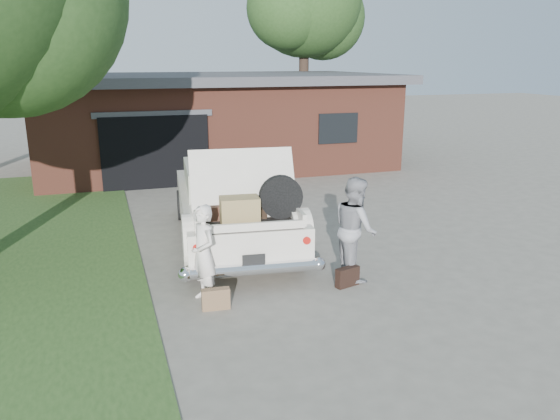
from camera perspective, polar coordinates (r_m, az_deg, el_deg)
name	(u,v)px	position (r m, az deg, el deg)	size (l,w,h in m)	color
ground	(290,277)	(9.98, 1.10, -6.98)	(90.00, 90.00, 0.00)	gray
house	(213,119)	(20.68, -7.06, 9.40)	(12.80, 7.80, 3.30)	brown
tree_right	(306,6)	(25.63, 2.75, 20.54)	(5.76, 5.01, 8.88)	#38281E
sedan	(232,204)	(11.61, -5.03, 0.63)	(2.84, 5.96, 2.26)	silver
woman_left	(203,254)	(8.85, -8.02, -4.55)	(0.59, 0.38, 1.60)	silver
woman_right	(355,228)	(9.76, 7.86, -1.88)	(0.90, 0.70, 1.85)	gray
suitcase_left	(216,299)	(8.74, -6.73, -9.22)	(0.44, 0.14, 0.34)	brown
suitcase_right	(347,277)	(9.59, 7.06, -6.94)	(0.44, 0.14, 0.34)	black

